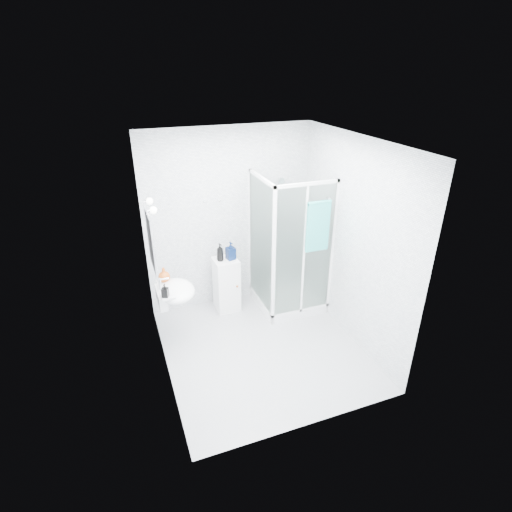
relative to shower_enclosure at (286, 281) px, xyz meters
name	(u,v)px	position (x,y,z in m)	size (l,w,h in m)	color
room	(263,258)	(-0.67, -0.77, 0.85)	(2.40, 2.60, 2.60)	white
shower_enclosure	(286,281)	(0.00, 0.00, 0.00)	(0.90, 0.95, 2.00)	white
wall_basin	(174,292)	(-1.66, -0.32, 0.35)	(0.46, 0.56, 0.35)	white
mirror	(151,241)	(-1.85, -0.32, 1.05)	(0.02, 0.60, 0.70)	white
vanity_lights	(151,206)	(-1.80, -0.32, 1.47)	(0.10, 0.40, 0.08)	silver
wall_hooks	(212,201)	(-0.92, 0.49, 1.17)	(0.23, 0.06, 0.03)	silver
storage_cabinet	(227,284)	(-0.82, 0.28, -0.04)	(0.34, 0.36, 0.81)	white
hand_towel	(318,225)	(0.24, -0.40, 0.99)	(0.32, 0.05, 0.68)	teal
shampoo_bottle_a	(220,252)	(-0.89, 0.28, 0.49)	(0.10, 0.10, 0.26)	black
shampoo_bottle_b	(231,251)	(-0.74, 0.27, 0.49)	(0.12, 0.12, 0.26)	#0B1D46
soap_dispenser_orange	(164,275)	(-1.73, -0.14, 0.51)	(0.15, 0.15, 0.19)	#B34D15
soap_dispenser_black	(165,291)	(-1.78, -0.51, 0.50)	(0.07, 0.08, 0.17)	black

